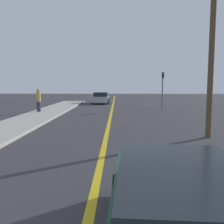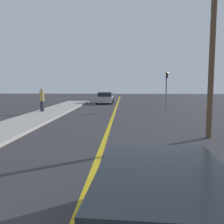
# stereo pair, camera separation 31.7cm
# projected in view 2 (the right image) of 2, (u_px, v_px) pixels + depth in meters

# --- Properties ---
(road_center_line) EXTENTS (0.20, 60.00, 0.01)m
(road_center_line) POSITION_uv_depth(u_px,v_px,m) (113.00, 116.00, 18.13)
(road_center_line) COLOR gold
(road_center_line) RESTS_ON ground_plane
(sidewalk_left) EXTENTS (2.70, 32.08, 0.16)m
(sidewalk_left) POSITION_uv_depth(u_px,v_px,m) (34.00, 118.00, 16.43)
(sidewalk_left) COLOR #ADA89E
(sidewalk_left) RESTS_ON ground_plane
(car_near_right_lane) EXTENTS (2.03, 4.32, 1.36)m
(car_near_right_lane) POSITION_uv_depth(u_px,v_px,m) (160.00, 218.00, 3.16)
(car_near_right_lane) COLOR #144728
(car_near_right_lane) RESTS_ON ground_plane
(car_ahead_center) EXTENTS (1.95, 3.94, 1.36)m
(car_ahead_center) POSITION_uv_depth(u_px,v_px,m) (105.00, 98.00, 29.98)
(car_ahead_center) COLOR #9E9EA3
(car_ahead_center) RESTS_ON ground_plane
(pedestrian_mid_group) EXTENTS (0.36, 0.36, 1.83)m
(pedestrian_mid_group) POSITION_uv_depth(u_px,v_px,m) (42.00, 100.00, 19.90)
(pedestrian_mid_group) COLOR #282D3D
(pedestrian_mid_group) RESTS_ON sidewalk_left
(traffic_light) EXTENTS (0.18, 0.40, 3.45)m
(traffic_light) POSITION_uv_depth(u_px,v_px,m) (166.00, 86.00, 23.42)
(traffic_light) COLOR slate
(traffic_light) RESTS_ON ground_plane
(utility_pole) EXTENTS (0.24, 0.24, 6.49)m
(utility_pole) POSITION_uv_depth(u_px,v_px,m) (212.00, 62.00, 10.51)
(utility_pole) COLOR brown
(utility_pole) RESTS_ON ground_plane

